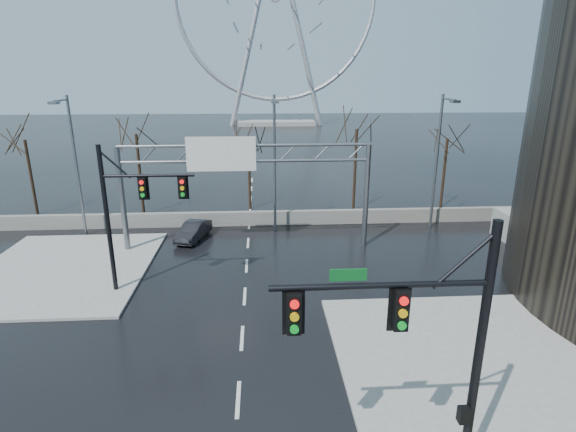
{
  "coord_description": "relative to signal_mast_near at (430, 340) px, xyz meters",
  "views": [
    {
      "loc": [
        0.96,
        -13.65,
        11.22
      ],
      "look_at": [
        2.4,
        9.4,
        4.0
      ],
      "focal_mm": 28.0,
      "sensor_mm": 36.0,
      "label": 1
    }
  ],
  "objects": [
    {
      "name": "streetlight_left",
      "position": [
        -17.14,
        22.2,
        1.01
      ],
      "size": [
        0.5,
        2.55,
        10.0
      ],
      "color": "slate",
      "rests_on": "ground"
    },
    {
      "name": "streetlight_mid",
      "position": [
        -3.14,
        22.2,
        1.01
      ],
      "size": [
        0.5,
        2.55,
        10.0
      ],
      "color": "slate",
      "rests_on": "ground"
    },
    {
      "name": "barrier_wall",
      "position": [
        -5.14,
        24.04,
        -4.32
      ],
      "size": [
        52.0,
        0.5,
        1.1
      ],
      "primitive_type": "cube",
      "color": "slate",
      "rests_on": "ground"
    },
    {
      "name": "tree_left",
      "position": [
        -14.14,
        27.54,
        1.1
      ],
      "size": [
        3.75,
        3.75,
        7.5
      ],
      "color": "black",
      "rests_on": "ground"
    },
    {
      "name": "sidewalk_right_ext",
      "position": [
        4.86,
        6.04,
        -4.8
      ],
      "size": [
        12.0,
        10.0,
        0.15
      ],
      "primitive_type": "cube",
      "color": "gray",
      "rests_on": "ground"
    },
    {
      "name": "tree_far_right",
      "position": [
        11.86,
        28.04,
        0.54
      ],
      "size": [
        3.4,
        3.4,
        6.8
      ],
      "color": "black",
      "rests_on": "ground"
    },
    {
      "name": "tree_center",
      "position": [
        -5.14,
        28.54,
        0.3
      ],
      "size": [
        3.25,
        3.25,
        6.5
      ],
      "color": "black",
      "rests_on": "ground"
    },
    {
      "name": "streetlight_right",
      "position": [
        8.86,
        22.2,
        1.01
      ],
      "size": [
        0.5,
        2.55,
        10.0
      ],
      "color": "slate",
      "rests_on": "ground"
    },
    {
      "name": "signal_mast_far",
      "position": [
        -11.01,
        13.0,
        -0.04
      ],
      "size": [
        4.72,
        0.41,
        8.0
      ],
      "color": "black",
      "rests_on": "ground"
    },
    {
      "name": "sidewalk_far",
      "position": [
        -16.14,
        16.04,
        -4.8
      ],
      "size": [
        10.0,
        12.0,
        0.15
      ],
      "primitive_type": "cube",
      "color": "gray",
      "rests_on": "ground"
    },
    {
      "name": "signal_mast_near",
      "position": [
        0.0,
        0.0,
        0.0
      ],
      "size": [
        5.52,
        0.41,
        8.0
      ],
      "color": "black",
      "rests_on": "ground"
    },
    {
      "name": "ground",
      "position": [
        -5.14,
        4.04,
        -4.87
      ],
      "size": [
        260.0,
        260.0,
        0.0
      ],
      "primitive_type": "plane",
      "color": "black",
      "rests_on": "ground"
    },
    {
      "name": "sign_gantry",
      "position": [
        -5.52,
        19.0,
        0.31
      ],
      "size": [
        16.36,
        0.4,
        7.6
      ],
      "color": "slate",
      "rests_on": "ground"
    },
    {
      "name": "tree_far_left",
      "position": [
        -23.14,
        28.04,
        0.7
      ],
      "size": [
        3.5,
        3.5,
        7.0
      ],
      "color": "black",
      "rests_on": "ground"
    },
    {
      "name": "tree_right",
      "position": [
        3.86,
        27.54,
        1.34
      ],
      "size": [
        3.9,
        3.9,
        7.8
      ],
      "color": "black",
      "rests_on": "ground"
    },
    {
      "name": "car",
      "position": [
        -9.05,
        21.04,
        -4.23
      ],
      "size": [
        2.39,
        4.09,
        1.28
      ],
      "primitive_type": "imported",
      "rotation": [
        0.0,
        0.0,
        -0.29
      ],
      "color": "black",
      "rests_on": "ground"
    },
    {
      "name": "ferris_wheel",
      "position": [
        -0.14,
        99.04,
        21.26
      ],
      "size": [
        45.0,
        6.0,
        50.91
      ],
      "color": "gray",
      "rests_on": "ground"
    }
  ]
}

